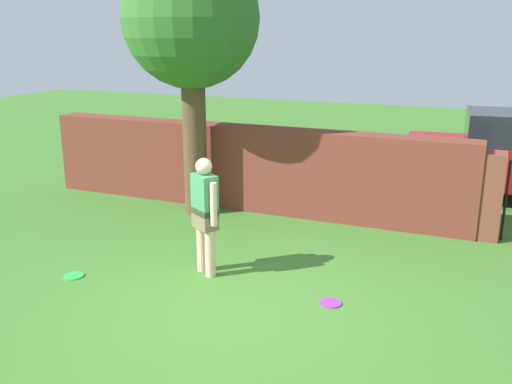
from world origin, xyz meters
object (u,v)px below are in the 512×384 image
at_px(tree, 191,23).
at_px(frisbee_green, 74,276).
at_px(person, 205,211).
at_px(frisbee_purple, 330,303).

height_order(tree, frisbee_green, tree).
relative_size(tree, person, 2.82).
bearing_deg(person, tree, -27.13).
relative_size(frisbee_purple, frisbee_green, 1.00).
distance_m(tree, frisbee_purple, 5.26).
height_order(person, frisbee_green, person).
bearing_deg(person, frisbee_green, 57.87).
relative_size(tree, frisbee_purple, 16.91).
height_order(tree, person, tree).
bearing_deg(frisbee_green, tree, 85.88).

